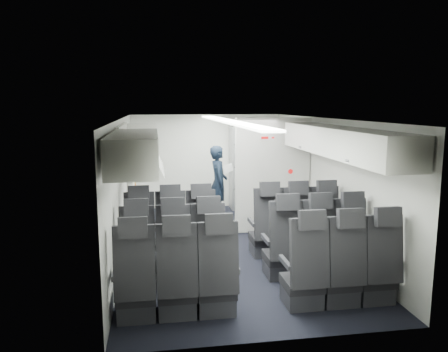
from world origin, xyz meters
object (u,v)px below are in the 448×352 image
object	(u,v)px
seat_row_front	(233,233)
galley_unit	(249,167)
boarding_door	(131,179)
flight_attendant	(218,183)
seat_row_rear	(261,278)
carry_on_bag	(140,143)
seat_row_mid	(245,252)

from	to	relation	value
seat_row_front	galley_unit	xyz separation A→B (m)	(0.95, 3.25, 0.55)
boarding_door	flight_attendant	xyz separation A→B (m)	(1.75, 0.27, -0.18)
seat_row_rear	flight_attendant	size ratio (longest dim) A/B	2.16
boarding_door	carry_on_bag	distance (m)	2.13
boarding_door	seat_row_rear	bearing A→B (deg)	-67.13
seat_row_front	boarding_door	xyz separation A→B (m)	(-1.64, 2.09, 0.55)
seat_row_front	carry_on_bag	world-z (taller)	carry_on_bag
flight_attendant	seat_row_rear	bearing A→B (deg)	-178.63
seat_row_mid	carry_on_bag	bearing A→B (deg)	142.80
seat_row_mid	carry_on_bag	xyz separation A→B (m)	(-1.39, 1.05, 1.41)
boarding_door	galley_unit	bearing A→B (deg)	24.28
seat_row_mid	seat_row_rear	bearing A→B (deg)	-90.00
seat_row_rear	seat_row_mid	bearing A→B (deg)	90.00
seat_row_rear	boarding_door	bearing A→B (deg)	112.87
seat_row_mid	galley_unit	xyz separation A→B (m)	(0.95, 4.15, 0.55)
seat_row_mid	galley_unit	world-z (taller)	galley_unit
seat_row_front	seat_row_rear	xyz separation A→B (m)	(0.00, -1.80, 0.00)
seat_row_front	boarding_door	distance (m)	2.71
galley_unit	carry_on_bag	bearing A→B (deg)	-127.05
seat_row_mid	boarding_door	distance (m)	3.45
seat_row_front	galley_unit	world-z (taller)	galley_unit
galley_unit	flight_attendant	bearing A→B (deg)	-133.21
boarding_door	flight_attendant	size ratio (longest dim) A/B	1.20
seat_row_mid	galley_unit	size ratio (longest dim) A/B	1.75
galley_unit	boarding_door	world-z (taller)	galley_unit
flight_attendant	carry_on_bag	world-z (taller)	carry_on_bag
seat_row_rear	flight_attendant	xyz separation A→B (m)	(0.11, 4.16, 0.37)
galley_unit	seat_row_rear	bearing A→B (deg)	-100.65
seat_row_front	carry_on_bag	distance (m)	1.99
seat_row_front	flight_attendant	distance (m)	2.39
seat_row_rear	boarding_door	world-z (taller)	boarding_door
galley_unit	boarding_door	size ratio (longest dim) A/B	1.02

